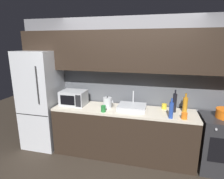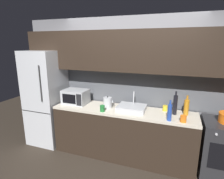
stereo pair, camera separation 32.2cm
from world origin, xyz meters
name	(u,v)px [view 2 (the right image)]	position (x,y,z in m)	size (l,w,h in m)	color
back_wall	(128,71)	(0.00, 1.20, 1.55)	(4.24, 0.44, 2.50)	slate
counter_run	(122,133)	(0.00, 0.90, 0.45)	(2.50, 0.60, 0.90)	black
refrigerator	(46,98)	(-1.63, 0.90, 0.95)	(0.68, 0.69, 1.90)	#B7BABF
oven_range	(222,150)	(1.59, 0.90, 0.45)	(0.60, 0.62, 0.90)	#232326
microwave	(76,97)	(-0.95, 0.92, 1.04)	(0.46, 0.35, 0.27)	#A8AAAF
sink_basin	(132,108)	(0.16, 0.93, 0.94)	(0.48, 0.38, 0.30)	#ADAFB5
kettle	(108,103)	(-0.28, 0.90, 1.00)	(0.19, 0.15, 0.21)	#B7BABF
wine_bottle_blue	(170,112)	(0.80, 0.68, 1.03)	(0.07, 0.07, 0.32)	#234299
wine_bottle_dark	(175,105)	(0.86, 0.97, 1.06)	(0.07, 0.07, 0.39)	black
wine_bottle_amber	(186,107)	(1.04, 1.01, 1.03)	(0.08, 0.08, 0.33)	#B27019
mug_green	(102,108)	(-0.30, 0.69, 0.95)	(0.08, 0.08, 0.11)	#1E6B2D
mug_yellow	(165,108)	(0.71, 1.09, 0.95)	(0.09, 0.09, 0.09)	gold
mug_orange	(183,119)	(0.99, 0.70, 0.95)	(0.09, 0.09, 0.10)	orange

